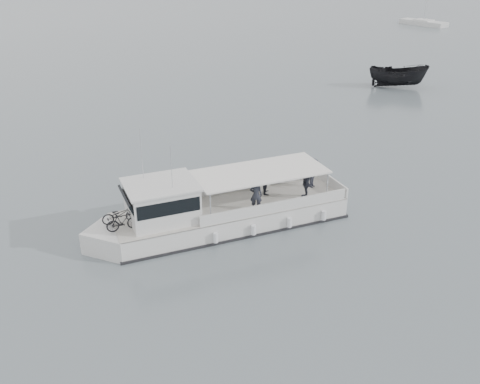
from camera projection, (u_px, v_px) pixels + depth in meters
ground at (144, 234)px, 24.60m from camera, size 1400.00×1400.00×0.00m
tour_boat at (209, 213)px, 24.69m from camera, size 12.58×4.81×5.24m
dark_motorboat at (398, 76)px, 48.50m from camera, size 5.37×4.84×2.04m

